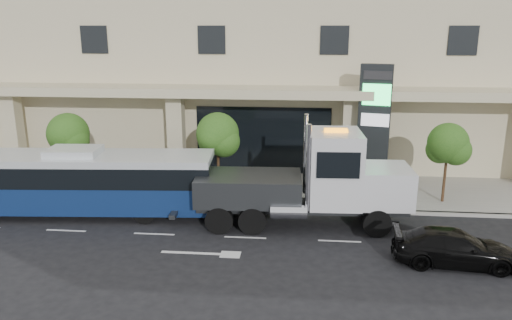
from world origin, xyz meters
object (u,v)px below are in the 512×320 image
Objects in this scene: city_bus at (76,181)px; tow_truck at (312,183)px; signage_pylon at (374,126)px; black_sedan at (455,248)px.

tow_truck is (11.11, -0.32, 0.35)m from city_bus.
tow_truck is at bearing -107.80° from signage_pylon.
signage_pylon is (14.44, 5.18, 1.89)m from city_bus.
black_sedan is 9.56m from signage_pylon.
city_bus is 1.21× the size of tow_truck.
city_bus is at bearing 175.87° from tow_truck.
black_sedan is (16.47, -3.70, -0.99)m from city_bus.
city_bus is at bearing -146.90° from signage_pylon.
city_bus is 16.91m from black_sedan.
tow_truck reaches higher than city_bus.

